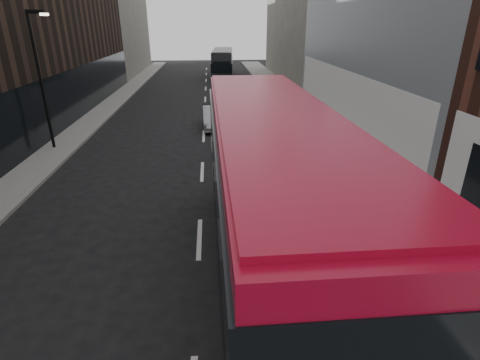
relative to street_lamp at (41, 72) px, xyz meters
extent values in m
cube|color=slate|center=(15.72, 7.00, -4.11)|extent=(3.00, 80.00, 0.15)
cube|color=slate|center=(0.22, 7.00, -4.11)|extent=(2.00, 80.00, 0.15)
cube|color=silver|center=(17.37, 3.00, -2.28)|extent=(0.35, 21.00, 3.80)
cube|color=black|center=(-3.28, 12.00, 2.82)|extent=(5.00, 24.00, 14.00)
cube|color=#5E5B53|center=(-3.28, 34.00, 2.32)|extent=(5.00, 20.00, 13.00)
cylinder|color=black|center=(-0.08, 0.00, -0.53)|extent=(0.16, 0.16, 7.00)
cube|color=black|center=(0.32, 0.00, 2.87)|extent=(0.90, 0.15, 0.18)
cube|color=#FFF2CC|center=(0.72, 0.00, 2.75)|extent=(0.35, 0.22, 0.12)
cube|color=maroon|center=(10.16, -12.41, -1.60)|extent=(2.81, 11.84, 4.29)
cube|color=black|center=(10.16, -12.41, -2.30)|extent=(2.93, 11.89, 1.18)
cube|color=black|center=(10.16, -12.41, -0.48)|extent=(2.93, 11.89, 1.18)
cube|color=black|center=(10.10, -6.48, -2.14)|extent=(2.28, 0.10, 1.50)
cube|color=maroon|center=(10.16, -12.41, 0.57)|extent=(2.70, 11.36, 0.12)
cylinder|color=black|center=(8.93, -8.64, -3.64)|extent=(0.33, 1.08, 1.07)
cylinder|color=black|center=(11.31, -8.62, -3.64)|extent=(0.33, 1.08, 1.07)
cube|color=black|center=(10.37, 28.76, -2.35)|extent=(2.99, 10.45, 2.91)
cube|color=black|center=(10.37, 28.76, -2.54)|extent=(3.11, 10.51, 1.03)
cube|color=black|center=(10.05, 23.57, -2.40)|extent=(2.00, 0.20, 1.31)
cube|color=black|center=(10.70, 33.94, -2.40)|extent=(2.00, 0.20, 1.31)
cube|color=black|center=(10.37, 28.76, -0.87)|extent=(2.87, 10.03, 0.12)
cylinder|color=black|center=(9.56, 32.12, -3.71)|extent=(0.34, 0.95, 0.94)
cylinder|color=black|center=(11.60, 31.99, -3.71)|extent=(0.34, 0.95, 0.94)
cylinder|color=black|center=(9.14, 25.52, -3.71)|extent=(0.34, 0.95, 0.94)
cylinder|color=black|center=(11.19, 25.39, -3.71)|extent=(0.34, 0.95, 0.94)
imported|color=black|center=(10.29, -2.52, -3.39)|extent=(2.14, 4.74, 1.58)
imported|color=#9B9DA3|center=(8.90, 4.05, -3.51)|extent=(1.56, 4.12, 1.34)
imported|color=black|center=(10.34, 13.95, -3.45)|extent=(2.09, 5.06, 1.46)
camera|label=1|loc=(8.74, -20.69, 2.44)|focal=28.00mm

